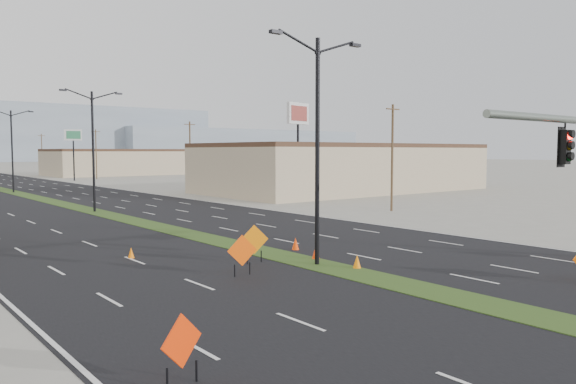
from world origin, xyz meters
TOP-DOWN VIEW (x-y plane):
  - building_se_near at (34.00, 45.00)m, footprint 36.00×18.00m
  - building_se_far at (38.00, 110.00)m, footprint 44.00×16.00m
  - mesa_east at (180.00, 290.00)m, footprint 160.00×50.00m
  - streetlight_0 at (0.00, 12.00)m, footprint 5.15×0.24m
  - streetlight_1 at (0.00, 40.00)m, footprint 5.15×0.24m
  - streetlight_2 at (0.00, 68.00)m, footprint 5.15×0.24m
  - utility_pole_0 at (20.00, 25.00)m, footprint 1.60×0.20m
  - utility_pole_1 at (20.00, 60.00)m, footprint 1.60×0.20m
  - utility_pole_2 at (20.00, 95.00)m, footprint 1.60×0.20m
  - utility_pole_3 at (20.00, 130.00)m, footprint 1.60×0.20m
  - construction_sign_0 at (-10.89, 4.12)m, footprint 1.17×0.41m
  - construction_sign_1 at (-3.85, 12.25)m, footprint 1.24×0.35m
  - construction_sign_2 at (-2.00, 14.02)m, footprint 1.28×0.45m
  - cone_0 at (0.80, 12.99)m, footprint 0.44×0.44m
  - cone_1 at (0.80, 10.29)m, footprint 0.41×0.41m
  - cone_2 at (1.68, 15.57)m, footprint 0.51×0.51m
  - cone_3 at (-5.88, 18.65)m, footprint 0.40×0.40m
  - pole_sign_east_near at (20.32, 37.86)m, footprint 3.26×1.08m
  - pole_sign_east_far at (14.88, 91.56)m, footprint 2.77×1.46m

SIDE VIEW (x-z plane):
  - cone_3 at x=-5.88m, z-range 0.00..0.53m
  - cone_1 at x=0.80m, z-range 0.00..0.63m
  - cone_2 at x=1.68m, z-range 0.00..0.64m
  - cone_0 at x=0.80m, z-range 0.00..0.65m
  - construction_sign_0 at x=-10.89m, z-range 0.14..1.75m
  - construction_sign_1 at x=-3.85m, z-range 0.15..1.85m
  - construction_sign_2 at x=-2.00m, z-range 0.16..1.93m
  - building_se_far at x=38.00m, z-range 0.00..5.00m
  - building_se_near at x=34.00m, z-range 0.00..5.50m
  - utility_pole_0 at x=20.00m, z-range 0.17..9.17m
  - utility_pole_1 at x=20.00m, z-range 0.17..9.17m
  - utility_pole_2 at x=20.00m, z-range 0.17..9.17m
  - utility_pole_3 at x=20.00m, z-range 0.17..9.17m
  - streetlight_0 at x=0.00m, z-range 0.41..10.43m
  - streetlight_1 at x=0.00m, z-range 0.41..10.43m
  - streetlight_2 at x=0.00m, z-range 0.41..10.43m
  - pole_sign_east_far at x=14.88m, z-range 2.73..11.52m
  - pole_sign_east_near at x=20.32m, z-range 3.19..13.19m
  - mesa_east at x=180.00m, z-range 0.00..18.00m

